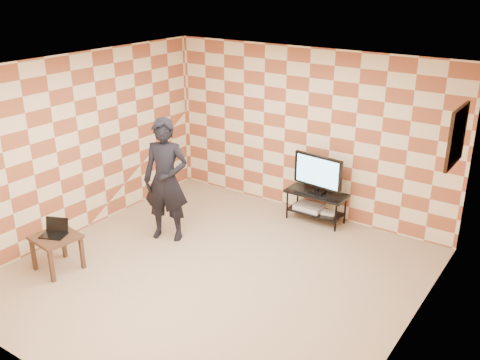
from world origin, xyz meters
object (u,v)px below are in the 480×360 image
Objects in this scene: person at (166,180)px; side_table at (56,242)px; tv_stand at (316,200)px; tv at (318,172)px.

side_table is at bearing -133.15° from person.
side_table is at bearing -123.45° from tv_stand.
tv_stand is at bearing 96.01° from tv.
person reaches higher than tv.
person is (0.60, 1.54, 0.51)m from side_table.
tv_stand is 1.15× the size of tv.
person reaches higher than tv_stand.
person is (-1.58, -1.76, 0.56)m from tv_stand.
person is (-1.58, -1.76, 0.09)m from tv.
person is at bearing -131.91° from tv_stand.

